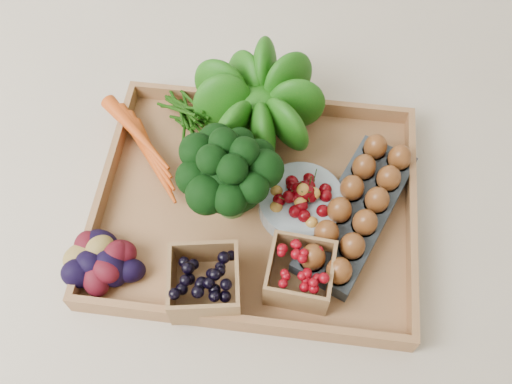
# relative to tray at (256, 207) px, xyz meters

# --- Properties ---
(ground) EXTENTS (4.00, 4.00, 0.00)m
(ground) POSITION_rel_tray_xyz_m (0.00, 0.00, -0.01)
(ground) COLOR beige
(ground) RESTS_ON ground
(tray) EXTENTS (0.55, 0.45, 0.01)m
(tray) POSITION_rel_tray_xyz_m (0.00, 0.00, 0.00)
(tray) COLOR #A47144
(tray) RESTS_ON ground
(carrots) EXTENTS (0.20, 0.14, 0.05)m
(carrots) POSITION_rel_tray_xyz_m (-0.22, 0.09, 0.03)
(carrots) COLOR #C74611
(carrots) RESTS_ON tray
(lettuce) EXTENTS (0.16, 0.16, 0.16)m
(lettuce) POSITION_rel_tray_xyz_m (-0.02, 0.17, 0.09)
(lettuce) COLOR #0F520C
(lettuce) RESTS_ON tray
(broccoli) EXTENTS (0.17, 0.17, 0.13)m
(broccoli) POSITION_rel_tray_xyz_m (-0.04, -0.01, 0.07)
(broccoli) COLOR black
(broccoli) RESTS_ON tray
(cherry_bowl) EXTENTS (0.15, 0.15, 0.04)m
(cherry_bowl) POSITION_rel_tray_xyz_m (0.08, 0.00, 0.03)
(cherry_bowl) COLOR #8C9EA5
(cherry_bowl) RESTS_ON tray
(egg_carton) EXTENTS (0.21, 0.31, 0.03)m
(egg_carton) POSITION_rel_tray_xyz_m (0.17, -0.01, 0.02)
(egg_carton) COLOR #3C454C
(egg_carton) RESTS_ON tray
(potatoes) EXTENTS (0.13, 0.13, 0.08)m
(potatoes) POSITION_rel_tray_xyz_m (-0.23, -0.15, 0.05)
(potatoes) COLOR #460B14
(potatoes) RESTS_ON tray
(punnet_blackberry) EXTENTS (0.13, 0.13, 0.08)m
(punnet_blackberry) POSITION_rel_tray_xyz_m (-0.06, -0.17, 0.05)
(punnet_blackberry) COLOR black
(punnet_blackberry) RESTS_ON tray
(punnet_raspberry) EXTENTS (0.11, 0.11, 0.07)m
(punnet_raspberry) POSITION_rel_tray_xyz_m (0.09, -0.13, 0.04)
(punnet_raspberry) COLOR maroon
(punnet_raspberry) RESTS_ON tray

